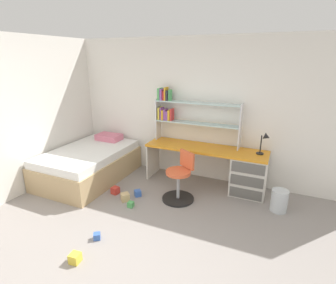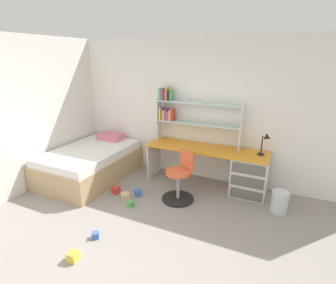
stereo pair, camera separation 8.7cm
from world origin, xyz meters
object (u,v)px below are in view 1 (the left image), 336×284
at_px(bookshelf_hutch, 184,112).
at_px(waste_bin, 279,201).
at_px(toy_block_blue_5, 97,236).
at_px(desk, 237,169).
at_px(swivel_chair, 179,181).
at_px(toy_block_green_1, 131,204).
at_px(toy_block_blue_0, 138,193).
at_px(desk_lamp, 265,140).
at_px(toy_block_yellow_3, 75,258).
at_px(toy_block_red_2, 115,190).
at_px(toy_block_natural_4, 125,197).
at_px(bed_platform, 89,164).

height_order(bookshelf_hutch, waste_bin, bookshelf_hutch).
bearing_deg(toy_block_blue_5, desk, 55.94).
bearing_deg(swivel_chair, toy_block_green_1, -137.86).
distance_m(bookshelf_hutch, toy_block_blue_0, 1.66).
bearing_deg(desk_lamp, swivel_chair, -149.92).
height_order(waste_bin, toy_block_blue_0, waste_bin).
bearing_deg(bookshelf_hutch, waste_bin, -17.10).
height_order(swivel_chair, toy_block_yellow_3, swivel_chair).
bearing_deg(swivel_chair, toy_block_red_2, -165.11).
height_order(desk, toy_block_yellow_3, desk).
relative_size(desk_lamp, toy_block_natural_4, 3.04).
xyz_separation_m(toy_block_red_2, toy_block_blue_5, (0.47, -1.09, -0.02)).
xyz_separation_m(desk, toy_block_blue_0, (-1.46, -0.87, -0.35)).
xyz_separation_m(desk, desk_lamp, (0.40, 0.02, 0.57)).
bearing_deg(bookshelf_hutch, desk_lamp, -5.77).
distance_m(bookshelf_hutch, waste_bin, 2.16).
bearing_deg(toy_block_blue_0, toy_block_green_1, -77.69).
bearing_deg(toy_block_red_2, toy_block_natural_4, -24.36).
height_order(toy_block_red_2, toy_block_natural_4, toy_block_natural_4).
relative_size(desk, swivel_chair, 2.65).
distance_m(swivel_chair, toy_block_yellow_3, 1.90).
height_order(bed_platform, toy_block_red_2, bed_platform).
bearing_deg(toy_block_red_2, swivel_chair, 14.89).
relative_size(bed_platform, toy_block_blue_5, 21.96).
distance_m(toy_block_blue_0, toy_block_blue_5, 1.17).
bearing_deg(swivel_chair, toy_block_natural_4, -152.21).
distance_m(desk_lamp, toy_block_blue_5, 2.87).
height_order(swivel_chair, toy_block_blue_0, swivel_chair).
bearing_deg(toy_block_green_1, bookshelf_hutch, 76.23).
xyz_separation_m(swivel_chair, toy_block_red_2, (-1.06, -0.28, -0.26)).
bearing_deg(toy_block_red_2, toy_block_yellow_3, -71.49).
height_order(desk, bed_platform, desk).
relative_size(swivel_chair, toy_block_blue_0, 7.81).
bearing_deg(waste_bin, toy_block_blue_5, -141.62).
distance_m(swivel_chair, waste_bin, 1.54).
relative_size(waste_bin, toy_block_yellow_3, 2.99).
relative_size(desk_lamp, toy_block_green_1, 4.48).
height_order(swivel_chair, toy_block_red_2, swivel_chair).
xyz_separation_m(toy_block_green_1, toy_block_red_2, (-0.47, 0.26, 0.02)).
bearing_deg(desk_lamp, bed_platform, -168.03).
relative_size(desk_lamp, bed_platform, 0.21).
bearing_deg(toy_block_blue_5, toy_block_natural_4, 101.27).
xyz_separation_m(toy_block_blue_0, toy_block_natural_4, (-0.11, -0.21, 0.01)).
distance_m(waste_bin, toy_block_natural_4, 2.39).
height_order(toy_block_green_1, toy_block_red_2, toy_block_red_2).
bearing_deg(toy_block_natural_4, toy_block_red_2, 155.64).
distance_m(desk, bed_platform, 2.73).
xyz_separation_m(swivel_chair, toy_block_blue_0, (-0.67, -0.20, -0.27)).
bearing_deg(toy_block_green_1, swivel_chair, 42.14).
height_order(bookshelf_hutch, toy_block_blue_0, bookshelf_hutch).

